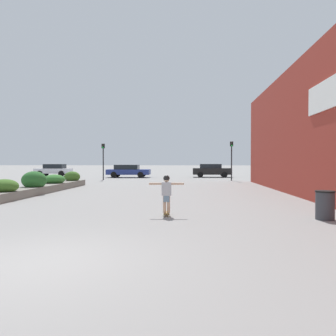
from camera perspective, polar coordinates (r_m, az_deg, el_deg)
name	(u,v)px	position (r m, az deg, el deg)	size (l,w,h in m)	color
ground_plane	(36,263)	(6.43, -21.99, -15.11)	(300.00, 300.00, 0.00)	gray
building_wall_right	(332,120)	(14.87, 26.64, 7.54)	(0.67, 31.44, 6.94)	maroon
planter_box	(44,185)	(20.46, -20.85, -2.79)	(1.50, 11.40, 1.26)	slate
skateboard	(166,214)	(10.90, -0.27, -7.93)	(0.23, 0.64, 0.10)	olive
skateboarder	(166,190)	(10.80, -0.27, -3.85)	(1.16, 0.21, 1.24)	tan
trash_bin	(325,205)	(11.21, 25.66, -5.84)	(0.58, 0.58, 0.89)	#38383D
car_leftmost	(54,170)	(42.27, -19.27, -0.29)	(4.24, 1.90, 1.48)	silver
car_center_left	(309,170)	(41.13, 23.39, -0.36)	(4.08, 2.06, 1.49)	black
car_center_right	(212,170)	(37.79, 7.59, -0.39)	(4.37, 1.97, 1.51)	black
car_rightmost	(128,171)	(37.04, -6.96, -0.47)	(4.79, 1.99, 1.43)	navy
traffic_light_left	(103,155)	(32.55, -11.23, 2.19)	(0.28, 0.30, 3.54)	black
traffic_light_right	(232,154)	(31.21, 11.01, 2.38)	(0.28, 0.30, 3.67)	black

